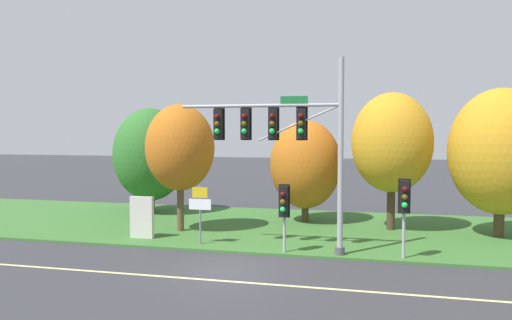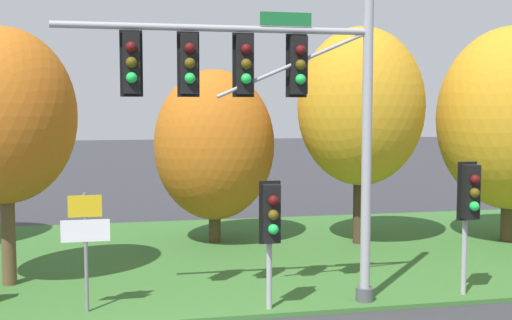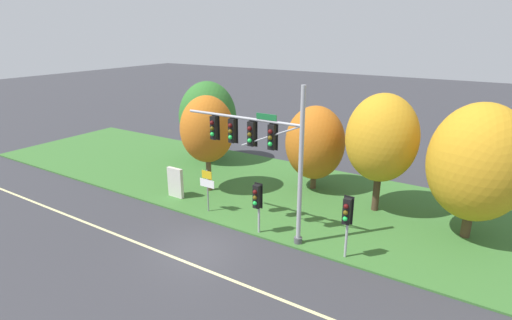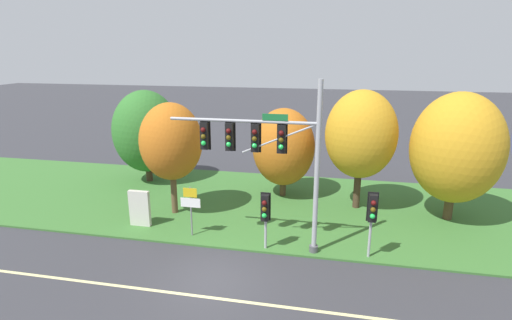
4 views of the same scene
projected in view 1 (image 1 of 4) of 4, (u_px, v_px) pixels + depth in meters
ground_plane at (223, 270)px, 17.79m from camera, size 160.00×160.00×0.00m
lane_stripe at (212, 280)px, 16.62m from camera, size 36.00×0.16×0.01m
grass_verge at (271, 227)px, 25.78m from camera, size 48.00×11.50×0.10m
traffic_signal_mast at (286, 136)px, 19.97m from camera, size 6.78×0.49×7.74m
pedestrian_signal_near_kerb at (284, 205)px, 19.86m from camera, size 0.46×0.55×2.76m
pedestrian_signal_further_along at (404, 201)px, 18.88m from camera, size 0.46×0.55×3.07m
route_sign_post at (200, 206)px, 21.49m from camera, size 1.00×0.08×2.52m
tree_nearest_road at (151, 155)px, 30.06m from camera, size 4.45×4.45×6.29m
tree_left_of_mast at (180, 148)px, 24.30m from camera, size 3.37×3.37×6.21m
tree_behind_signpost at (305, 164)px, 26.86m from camera, size 3.81×3.81×5.50m
tree_mid_verge at (392, 143)px, 24.63m from camera, size 3.96×3.96×6.81m
tree_tall_centre at (501, 152)px, 22.85m from camera, size 4.65×4.65×6.87m
info_kiosk at (142, 217)px, 22.81m from camera, size 1.10×0.24×1.90m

